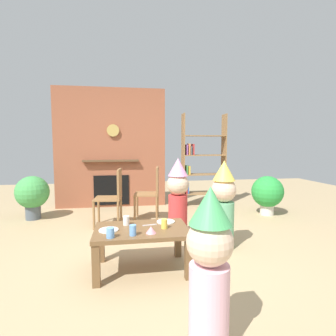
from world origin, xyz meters
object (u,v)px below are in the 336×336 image
paper_cup_near_left (126,221)px  paper_cup_near_right (110,233)px  dining_chair_left (114,194)px  potted_plant_short (32,194)px  bookshelf (201,163)px  coffee_table (142,235)px  dining_chair_middle (152,190)px  potted_plant_tall (267,193)px  paper_cup_center (164,224)px  child_by_the_chairs (178,196)px  child_with_cone_hat (209,266)px  birthday_cake_slice (151,230)px  paper_plate_rear (109,230)px  child_in_pink (223,203)px  paper_plate_front (166,222)px  paper_cup_far_left (133,230)px

paper_cup_near_left → paper_cup_near_right: paper_cup_near_left is taller
dining_chair_left → potted_plant_short: dining_chair_left is taller
bookshelf → coffee_table: bearing=-117.3°
dining_chair_middle → potted_plant_tall: dining_chair_middle is taller
coffee_table → paper_cup_center: (0.23, -0.04, 0.12)m
child_by_the_chairs → paper_cup_near_right: bearing=-5.6°
child_with_cone_hat → child_by_the_chairs: bearing=-22.6°
paper_cup_near_right → birthday_cake_slice: (0.38, 0.06, -0.01)m
paper_cup_near_left → child_by_the_chairs: 1.04m
birthday_cake_slice → dining_chair_left: (-0.42, 1.68, 0.04)m
paper_cup_near_right → potted_plant_short: potted_plant_short is taller
coffee_table → potted_plant_tall: size_ratio=1.34×
paper_cup_near_right → dining_chair_middle: size_ratio=0.10×
paper_cup_near_right → dining_chair_middle: bearing=73.9°
paper_plate_rear → child_by_the_chairs: 1.28m
paper_cup_near_right → paper_plate_rear: 0.21m
paper_cup_center → child_in_pink: child_in_pink is taller
paper_plate_front → birthday_cake_slice: size_ratio=1.95×
bookshelf → paper_cup_near_right: (-1.70, -2.93, -0.42)m
paper_cup_center → paper_plate_rear: bearing=178.1°
paper_cup_far_left → potted_plant_tall: potted_plant_tall is taller
bookshelf → potted_plant_tall: bearing=-43.7°
dining_chair_left → dining_chair_middle: same height
child_in_pink → child_by_the_chairs: size_ratio=0.99×
child_by_the_chairs → dining_chair_middle: (-0.27, 0.90, -0.07)m
child_with_cone_hat → paper_cup_far_left: bearing=8.1°
potted_plant_short → paper_cup_near_left: bearing=-51.9°
child_with_cone_hat → dining_chair_middle: (-0.06, 2.94, -0.04)m
dining_chair_left → dining_chair_middle: bearing=-150.4°
paper_plate_front → child_in_pink: size_ratio=0.18×
paper_cup_near_right → paper_plate_front: paper_cup_near_right is taller
paper_plate_front → child_with_cone_hat: (0.07, -1.31, 0.11)m
bookshelf → child_by_the_chairs: size_ratio=1.74×
child_in_pink → child_with_cone_hat: bearing=44.7°
paper_cup_near_right → child_with_cone_hat: (0.64, -0.92, 0.07)m
paper_plate_front → child_by_the_chairs: bearing=68.9°
coffee_table → potted_plant_short: potted_plant_short is taller
coffee_table → birthday_cake_slice: birthday_cake_slice is taller
birthday_cake_slice → dining_chair_left: 1.73m
dining_chair_middle → potted_plant_short: bearing=-0.5°
paper_plate_rear → birthday_cake_slice: birthday_cake_slice is taller
paper_cup_center → paper_plate_front: 0.22m
child_with_cone_hat → potted_plant_short: size_ratio=1.40×
potted_plant_short → paper_plate_rear: bearing=-57.0°
paper_cup_far_left → dining_chair_left: size_ratio=0.11×
birthday_cake_slice → child_with_cone_hat: child_with_cone_hat is taller
paper_cup_far_left → potted_plant_tall: 3.16m
paper_plate_rear → child_by_the_chairs: size_ratio=0.18×
paper_cup_near_right → birthday_cake_slice: bearing=9.6°
paper_plate_front → potted_plant_tall: bearing=37.1°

